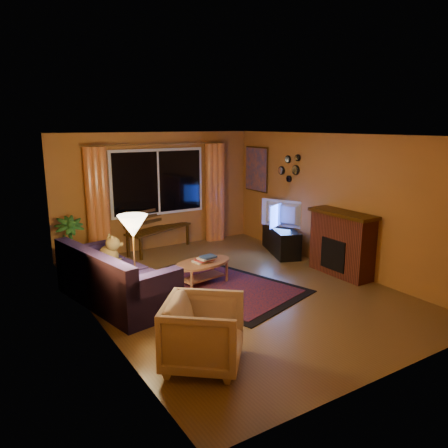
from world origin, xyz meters
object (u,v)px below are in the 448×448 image
sofa (116,275)px  floor_lamp (135,269)px  armchair (204,330)px  coffee_table (203,273)px  bench (159,240)px  tv_console (281,240)px

sofa → floor_lamp: bearing=-99.5°
armchair → coffee_table: armchair is taller
bench → tv_console: (2.11, -1.52, 0.04)m
bench → sofa: bearing=-149.0°
bench → tv_console: size_ratio=1.20×
sofa → tv_console: (3.80, 0.71, -0.16)m
armchair → floor_lamp: 1.55m
floor_lamp → coffee_table: 1.73m
sofa → armchair: sofa is taller
armchair → tv_console: (3.56, 2.99, -0.16)m
armchair → floor_lamp: size_ratio=0.58×
floor_lamp → tv_console: bearing=21.5°
floor_lamp → coffee_table: bearing=27.0°
sofa → tv_console: 3.87m
armchair → tv_console: bearing=-10.5°
sofa → floor_lamp: size_ratio=1.44×
bench → coffee_table: bearing=-116.9°
floor_lamp → armchair: bearing=-81.8°
sofa → coffee_table: (1.49, -0.03, -0.24)m
sofa → armchair: 2.29m
sofa → floor_lamp: floor_lamp is taller
floor_lamp → coffee_table: floor_lamp is taller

